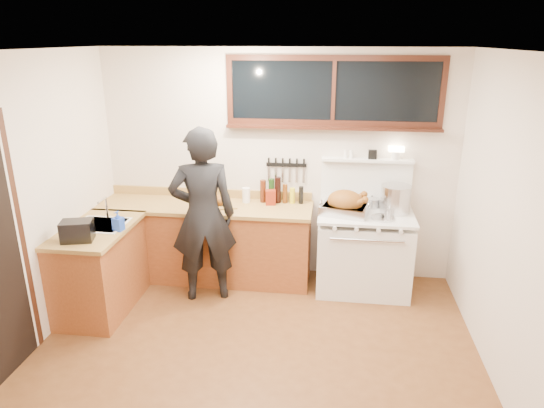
# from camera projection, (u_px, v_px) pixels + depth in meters

# --- Properties ---
(ground_plane) EXTENTS (4.00, 3.50, 0.02)m
(ground_plane) POSITION_uv_depth(u_px,v_px,m) (254.00, 357.00, 4.32)
(ground_plane) COLOR brown
(room_shell) EXTENTS (4.10, 3.60, 2.65)m
(room_shell) POSITION_uv_depth(u_px,v_px,m) (252.00, 178.00, 3.78)
(room_shell) COLOR beige
(room_shell) RESTS_ON ground
(counter_back) EXTENTS (2.44, 0.64, 1.00)m
(counter_back) POSITION_uv_depth(u_px,v_px,m) (206.00, 241.00, 5.63)
(counter_back) COLOR brown
(counter_back) RESTS_ON ground
(counter_left) EXTENTS (0.64, 1.09, 0.90)m
(counter_left) POSITION_uv_depth(u_px,v_px,m) (100.00, 268.00, 4.96)
(counter_left) COLOR brown
(counter_left) RESTS_ON ground
(sink_unit) EXTENTS (0.50, 0.45, 0.37)m
(sink_unit) POSITION_uv_depth(u_px,v_px,m) (101.00, 230.00, 4.90)
(sink_unit) COLOR white
(sink_unit) RESTS_ON counter_left
(vintage_stove) EXTENTS (1.02, 0.74, 1.58)m
(vintage_stove) POSITION_uv_depth(u_px,v_px,m) (363.00, 249.00, 5.36)
(vintage_stove) COLOR white
(vintage_stove) RESTS_ON ground
(back_window) EXTENTS (2.32, 0.13, 0.77)m
(back_window) POSITION_uv_depth(u_px,v_px,m) (333.00, 99.00, 5.18)
(back_window) COLOR black
(back_window) RESTS_ON room_shell
(knife_strip) EXTENTS (0.46, 0.03, 0.28)m
(knife_strip) POSITION_uv_depth(u_px,v_px,m) (286.00, 166.00, 5.50)
(knife_strip) COLOR black
(knife_strip) RESTS_ON room_shell
(man) EXTENTS (0.78, 0.62, 1.87)m
(man) POSITION_uv_depth(u_px,v_px,m) (203.00, 216.00, 5.03)
(man) COLOR black
(man) RESTS_ON ground
(soap_bottle) EXTENTS (0.11, 0.11, 0.20)m
(soap_bottle) POSITION_uv_depth(u_px,v_px,m) (118.00, 221.00, 4.71)
(soap_bottle) COLOR blue
(soap_bottle) RESTS_ON counter_left
(toaster) EXTENTS (0.32, 0.26, 0.19)m
(toaster) POSITION_uv_depth(u_px,v_px,m) (77.00, 231.00, 4.48)
(toaster) COLOR black
(toaster) RESTS_ON counter_left
(cutting_board) EXTENTS (0.44, 0.38, 0.13)m
(cutting_board) POSITION_uv_depth(u_px,v_px,m) (220.00, 202.00, 5.40)
(cutting_board) COLOR #A88342
(cutting_board) RESTS_ON counter_back
(roast_turkey) EXTENTS (0.56, 0.47, 0.26)m
(roast_turkey) POSITION_uv_depth(u_px,v_px,m) (345.00, 204.00, 5.17)
(roast_turkey) COLOR silver
(roast_turkey) RESTS_ON vintage_stove
(stockpot) EXTENTS (0.36, 0.36, 0.30)m
(stockpot) POSITION_uv_depth(u_px,v_px,m) (395.00, 199.00, 5.20)
(stockpot) COLOR silver
(stockpot) RESTS_ON vintage_stove
(saucepan) EXTENTS (0.16, 0.27, 0.11)m
(saucepan) POSITION_uv_depth(u_px,v_px,m) (373.00, 203.00, 5.37)
(saucepan) COLOR silver
(saucepan) RESTS_ON vintage_stove
(pot_lid) EXTENTS (0.28, 0.28, 0.04)m
(pot_lid) POSITION_uv_depth(u_px,v_px,m) (383.00, 218.00, 5.04)
(pot_lid) COLOR silver
(pot_lid) RESTS_ON vintage_stove
(coffee_tin) EXTENTS (0.13, 0.11, 0.17)m
(coffee_tin) POSITION_uv_depth(u_px,v_px,m) (271.00, 197.00, 5.46)
(coffee_tin) COLOR maroon
(coffee_tin) RESTS_ON counter_back
(pitcher) EXTENTS (0.12, 0.12, 0.17)m
(pitcher) POSITION_uv_depth(u_px,v_px,m) (246.00, 195.00, 5.53)
(pitcher) COLOR white
(pitcher) RESTS_ON counter_back
(bottle_cluster) EXTENTS (0.50, 0.07, 0.30)m
(bottle_cluster) POSITION_uv_depth(u_px,v_px,m) (278.00, 192.00, 5.51)
(bottle_cluster) COLOR black
(bottle_cluster) RESTS_ON counter_back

